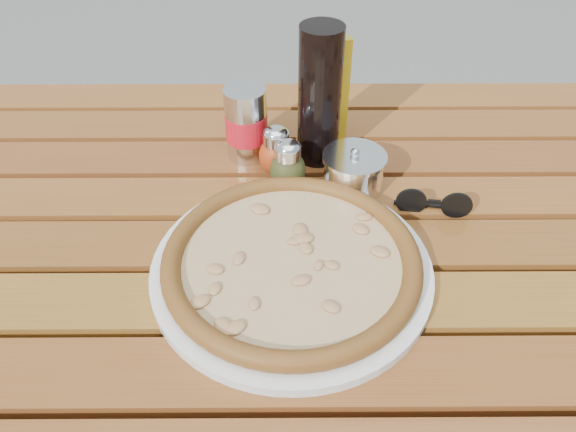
{
  "coord_description": "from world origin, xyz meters",
  "views": [
    {
      "loc": [
        -0.0,
        -0.55,
        1.28
      ],
      "look_at": [
        0.0,
        0.02,
        0.78
      ],
      "focal_mm": 35.0,
      "sensor_mm": 36.0,
      "label": 1
    }
  ],
  "objects_px": {
    "table": "(288,279)",
    "dark_bottle": "(320,97)",
    "soda_can": "(246,124)",
    "pepper_shaker": "(276,151)",
    "oregano_shaker": "(288,165)",
    "plate": "(292,269)",
    "parmesan_tin": "(353,171)",
    "sunglasses": "(433,204)",
    "olive_oil_cruet": "(325,92)",
    "pizza": "(292,260)"
  },
  "relations": [
    {
      "from": "table",
      "to": "dark_bottle",
      "type": "height_order",
      "value": "dark_bottle"
    },
    {
      "from": "soda_can",
      "to": "pepper_shaker",
      "type": "bearing_deg",
      "value": -43.86
    },
    {
      "from": "oregano_shaker",
      "to": "dark_bottle",
      "type": "height_order",
      "value": "dark_bottle"
    },
    {
      "from": "table",
      "to": "oregano_shaker",
      "type": "xyz_separation_m",
      "value": [
        0.0,
        0.13,
        0.11
      ]
    },
    {
      "from": "soda_can",
      "to": "plate",
      "type": "bearing_deg",
      "value": -75.37
    },
    {
      "from": "table",
      "to": "oregano_shaker",
      "type": "height_order",
      "value": "oregano_shaker"
    },
    {
      "from": "plate",
      "to": "parmesan_tin",
      "type": "distance_m",
      "value": 0.2
    },
    {
      "from": "oregano_shaker",
      "to": "soda_can",
      "type": "xyz_separation_m",
      "value": [
        -0.07,
        0.08,
        0.02
      ]
    },
    {
      "from": "pepper_shaker",
      "to": "dark_bottle",
      "type": "bearing_deg",
      "value": 31.26
    },
    {
      "from": "pepper_shaker",
      "to": "table",
      "type": "bearing_deg",
      "value": -83.8
    },
    {
      "from": "table",
      "to": "oregano_shaker",
      "type": "distance_m",
      "value": 0.17
    },
    {
      "from": "oregano_shaker",
      "to": "parmesan_tin",
      "type": "height_order",
      "value": "oregano_shaker"
    },
    {
      "from": "dark_bottle",
      "to": "soda_can",
      "type": "relative_size",
      "value": 1.83
    },
    {
      "from": "table",
      "to": "dark_bottle",
      "type": "distance_m",
      "value": 0.28
    },
    {
      "from": "parmesan_tin",
      "to": "dark_bottle",
      "type": "bearing_deg",
      "value": 121.34
    },
    {
      "from": "pepper_shaker",
      "to": "dark_bottle",
      "type": "height_order",
      "value": "dark_bottle"
    },
    {
      "from": "plate",
      "to": "parmesan_tin",
      "type": "relative_size",
      "value": 3.12
    },
    {
      "from": "plate",
      "to": "pepper_shaker",
      "type": "relative_size",
      "value": 4.39
    },
    {
      "from": "parmesan_tin",
      "to": "oregano_shaker",
      "type": "bearing_deg",
      "value": 177.6
    },
    {
      "from": "oregano_shaker",
      "to": "sunglasses",
      "type": "bearing_deg",
      "value": -16.59
    },
    {
      "from": "oregano_shaker",
      "to": "parmesan_tin",
      "type": "distance_m",
      "value": 0.1
    },
    {
      "from": "olive_oil_cruet",
      "to": "dark_bottle",
      "type": "bearing_deg",
      "value": -106.91
    },
    {
      "from": "pizza",
      "to": "oregano_shaker",
      "type": "height_order",
      "value": "oregano_shaker"
    },
    {
      "from": "olive_oil_cruet",
      "to": "parmesan_tin",
      "type": "relative_size",
      "value": 1.82
    },
    {
      "from": "oregano_shaker",
      "to": "sunglasses",
      "type": "height_order",
      "value": "oregano_shaker"
    },
    {
      "from": "pepper_shaker",
      "to": "plate",
      "type": "bearing_deg",
      "value": -84.31
    },
    {
      "from": "soda_can",
      "to": "sunglasses",
      "type": "relative_size",
      "value": 1.08
    },
    {
      "from": "pizza",
      "to": "soda_can",
      "type": "xyz_separation_m",
      "value": [
        -0.07,
        0.26,
        0.04
      ]
    },
    {
      "from": "table",
      "to": "parmesan_tin",
      "type": "distance_m",
      "value": 0.19
    },
    {
      "from": "pizza",
      "to": "sunglasses",
      "type": "bearing_deg",
      "value": 30.15
    },
    {
      "from": "parmesan_tin",
      "to": "pizza",
      "type": "bearing_deg",
      "value": -117.99
    },
    {
      "from": "soda_can",
      "to": "parmesan_tin",
      "type": "bearing_deg",
      "value": -27.99
    },
    {
      "from": "pepper_shaker",
      "to": "soda_can",
      "type": "xyz_separation_m",
      "value": [
        -0.05,
        0.05,
        0.02
      ]
    },
    {
      "from": "table",
      "to": "pizza",
      "type": "height_order",
      "value": "pizza"
    },
    {
      "from": "olive_oil_cruet",
      "to": "sunglasses",
      "type": "bearing_deg",
      "value": -49.93
    },
    {
      "from": "plate",
      "to": "oregano_shaker",
      "type": "height_order",
      "value": "oregano_shaker"
    },
    {
      "from": "sunglasses",
      "to": "plate",
      "type": "bearing_deg",
      "value": -141.24
    },
    {
      "from": "table",
      "to": "sunglasses",
      "type": "xyz_separation_m",
      "value": [
        0.21,
        0.06,
        0.09
      ]
    },
    {
      "from": "table",
      "to": "dark_bottle",
      "type": "xyz_separation_m",
      "value": [
        0.05,
        0.2,
        0.19
      ]
    },
    {
      "from": "plate",
      "to": "oregano_shaker",
      "type": "bearing_deg",
      "value": 91.26
    },
    {
      "from": "olive_oil_cruet",
      "to": "parmesan_tin",
      "type": "distance_m",
      "value": 0.14
    },
    {
      "from": "plate",
      "to": "dark_bottle",
      "type": "relative_size",
      "value": 1.64
    },
    {
      "from": "table",
      "to": "sunglasses",
      "type": "relative_size",
      "value": 12.6
    },
    {
      "from": "plate",
      "to": "pepper_shaker",
      "type": "height_order",
      "value": "pepper_shaker"
    },
    {
      "from": "table",
      "to": "soda_can",
      "type": "bearing_deg",
      "value": 107.34
    },
    {
      "from": "dark_bottle",
      "to": "sunglasses",
      "type": "height_order",
      "value": "dark_bottle"
    },
    {
      "from": "table",
      "to": "olive_oil_cruet",
      "type": "xyz_separation_m",
      "value": [
        0.06,
        0.24,
        0.17
      ]
    },
    {
      "from": "oregano_shaker",
      "to": "pepper_shaker",
      "type": "bearing_deg",
      "value": 115.52
    },
    {
      "from": "pepper_shaker",
      "to": "pizza",
      "type": "bearing_deg",
      "value": -84.31
    },
    {
      "from": "sunglasses",
      "to": "parmesan_tin",
      "type": "bearing_deg",
      "value": 160.91
    }
  ]
}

